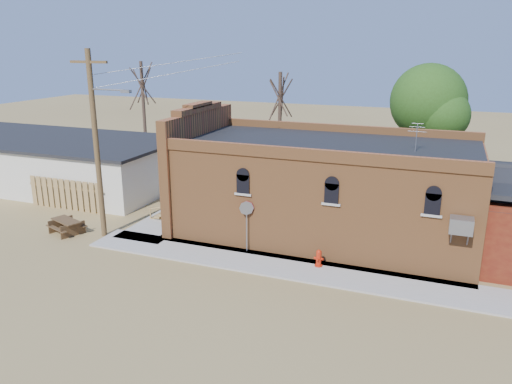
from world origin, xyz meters
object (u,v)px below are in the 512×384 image
(utility_pole, at_px, (97,141))
(stop_sign, at_px, (247,213))
(picnic_table, at_px, (67,225))
(trash_barrel, at_px, (172,206))
(brick_bar, at_px, (320,188))
(fire_hydrant, at_px, (319,258))

(utility_pole, relative_size, stop_sign, 3.75)
(stop_sign, distance_m, picnic_table, 9.55)
(stop_sign, relative_size, trash_barrel, 2.71)
(brick_bar, distance_m, stop_sign, 4.43)
(trash_barrel, bearing_deg, brick_bar, 1.91)
(brick_bar, xyz_separation_m, picnic_table, (-11.80, -4.71, -1.87))
(fire_hydrant, height_order, trash_barrel, trash_barrel)
(brick_bar, distance_m, utility_pole, 10.96)
(utility_pole, distance_m, picnic_table, 4.77)
(stop_sign, height_order, picnic_table, stop_sign)
(fire_hydrant, xyz_separation_m, trash_barrel, (-9.39, 3.82, 0.07))
(fire_hydrant, relative_size, trash_barrel, 0.84)
(brick_bar, xyz_separation_m, utility_pole, (-9.79, -4.29, 2.43))
(brick_bar, relative_size, fire_hydrant, 21.97)
(brick_bar, distance_m, trash_barrel, 8.54)
(trash_barrel, bearing_deg, stop_sign, -29.94)
(brick_bar, bearing_deg, fire_hydrant, -75.59)
(utility_pole, height_order, fire_hydrant, utility_pole)
(fire_hydrant, distance_m, stop_sign, 3.79)
(stop_sign, bearing_deg, picnic_table, -177.05)
(utility_pole, distance_m, trash_barrel, 6.02)
(brick_bar, bearing_deg, picnic_table, -158.23)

